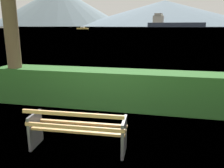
# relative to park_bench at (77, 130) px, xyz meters

# --- Properties ---
(ground_plane) EXTENTS (1400.00, 1400.00, 0.00)m
(ground_plane) POSITION_rel_park_bench_xyz_m (-0.00, 0.06, -0.43)
(ground_plane) COLOR #567A38
(water_surface) EXTENTS (620.00, 620.00, 0.00)m
(water_surface) POSITION_rel_park_bench_xyz_m (-0.00, 309.08, -0.43)
(water_surface) COLOR #6B8EA3
(water_surface) RESTS_ON ground_plane
(park_bench) EXTENTS (1.85, 0.64, 0.87)m
(park_bench) POSITION_rel_park_bench_xyz_m (0.00, 0.00, 0.00)
(park_bench) COLOR tan
(park_bench) RESTS_ON ground_plane
(hedge_row) EXTENTS (6.77, 0.88, 1.08)m
(hedge_row) POSITION_rel_park_bench_xyz_m (-0.00, 2.57, 0.11)
(hedge_row) COLOR #285B23
(hedge_row) RESTS_ON ground_plane
(cargo_ship_large) EXTENTS (70.86, 22.01, 17.01)m
(cargo_ship_large) POSITION_rel_park_bench_xyz_m (10.65, 309.40, 4.33)
(cargo_ship_large) COLOR #2D384C
(cargo_ship_large) RESTS_ON water_surface
(fishing_boat_near) EXTENTS (7.29, 3.75, 1.54)m
(fishing_boat_near) POSITION_rel_park_bench_xyz_m (-45.73, 131.73, 0.11)
(fishing_boat_near) COLOR gold
(fishing_boat_near) RESTS_ON water_surface
(sailboat_mid) EXTENTS (7.75, 3.22, 1.05)m
(sailboat_mid) POSITION_rel_park_bench_xyz_m (-133.17, 176.48, -0.05)
(sailboat_mid) COLOR silver
(sailboat_mid) RESTS_ON water_surface
(distant_hills) EXTENTS (843.96, 395.29, 87.81)m
(distant_hills) POSITION_rel_park_bench_xyz_m (-28.34, 544.11, 33.13)
(distant_hills) COLOR slate
(distant_hills) RESTS_ON ground_plane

